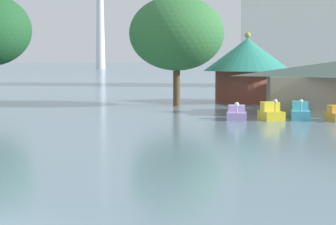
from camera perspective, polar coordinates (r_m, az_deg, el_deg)
name	(u,v)px	position (r m, az deg, el deg)	size (l,w,h in m)	color
pedal_boat_lavender	(237,114)	(50.08, 6.52, -0.12)	(1.62, 2.83, 1.53)	#B299D8
pedal_boat_yellow	(271,113)	(50.23, 9.74, -0.02)	(2.21, 2.87, 1.78)	yellow
pedal_boat_cyan	(300,112)	(50.98, 12.43, 0.03)	(1.61, 2.88, 1.76)	#4CB7CC
green_roof_pavilion	(247,65)	(70.42, 7.54, 4.45)	(10.16, 10.16, 8.11)	brown
shoreline_tree_mid	(177,33)	(64.54, 0.83, 7.52)	(10.15, 10.15, 11.73)	brown
background_building_block	(316,21)	(115.98, 13.82, 8.45)	(27.92, 15.92, 24.21)	silver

